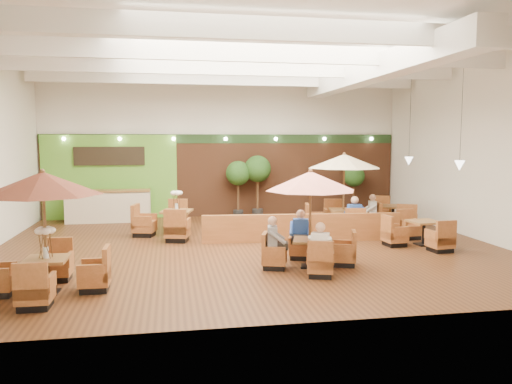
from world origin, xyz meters
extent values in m
plane|color=#381E0F|center=(0.00, 0.00, 0.00)|extent=(14.00, 14.00, 0.00)
cube|color=silver|center=(0.00, 6.00, 2.75)|extent=(14.00, 0.04, 5.50)
cube|color=silver|center=(0.00, -6.00, 2.75)|extent=(14.00, 0.04, 5.50)
cube|color=silver|center=(7.00, 0.00, 2.75)|extent=(0.04, 12.00, 5.50)
cube|color=white|center=(0.00, 0.00, 5.50)|extent=(14.00, 12.00, 0.04)
cube|color=brown|center=(0.00, 5.94, 1.60)|extent=(13.90, 0.10, 3.20)
cube|color=#1E3819|center=(0.00, 5.93, 3.05)|extent=(13.90, 0.12, 0.35)
cube|color=#5FA730|center=(-4.40, 5.88, 1.60)|extent=(5.00, 0.08, 3.20)
cube|color=black|center=(-4.40, 5.80, 2.40)|extent=(2.60, 0.08, 0.70)
cube|color=white|center=(3.50, 0.00, 4.95)|extent=(0.60, 11.00, 0.60)
cube|color=white|center=(0.00, -4.00, 5.15)|extent=(13.60, 0.12, 0.45)
cube|color=white|center=(0.00, -1.30, 5.15)|extent=(13.60, 0.12, 0.45)
cube|color=white|center=(0.00, 1.30, 5.15)|extent=(13.60, 0.12, 0.45)
cube|color=white|center=(0.00, 4.00, 5.15)|extent=(13.60, 0.12, 0.45)
cylinder|color=black|center=(5.80, -1.00, 3.90)|extent=(0.01, 0.01, 3.20)
cone|color=white|center=(5.80, -1.00, 2.30)|extent=(0.28, 0.28, 0.28)
cylinder|color=black|center=(5.80, 2.00, 3.90)|extent=(0.01, 0.01, 3.20)
cone|color=white|center=(5.80, 2.00, 2.30)|extent=(0.28, 0.28, 0.28)
sphere|color=#FFEAC6|center=(-6.00, 5.70, 3.05)|extent=(0.14, 0.14, 0.14)
sphere|color=#FFEAC6|center=(-4.00, 5.70, 3.05)|extent=(0.14, 0.14, 0.14)
sphere|color=#FFEAC6|center=(-2.00, 5.70, 3.05)|extent=(0.14, 0.14, 0.14)
sphere|color=#FFEAC6|center=(0.00, 5.70, 3.05)|extent=(0.14, 0.14, 0.14)
sphere|color=#FFEAC6|center=(2.00, 5.70, 3.05)|extent=(0.14, 0.14, 0.14)
sphere|color=#FFEAC6|center=(4.00, 5.70, 3.05)|extent=(0.14, 0.14, 0.14)
sphere|color=#FFEAC6|center=(6.00, 5.70, 3.05)|extent=(0.14, 0.14, 0.14)
cube|color=beige|center=(-4.40, 5.10, 0.55)|extent=(3.00, 0.70, 1.10)
cube|color=brown|center=(-4.40, 5.10, 1.15)|extent=(3.00, 0.75, 0.06)
cube|color=brown|center=(1.69, 0.45, 0.41)|extent=(5.94, 0.64, 0.82)
cube|color=brown|center=(-4.58, -3.58, 0.68)|extent=(0.81, 0.81, 0.06)
cylinder|color=black|center=(-4.58, -3.58, 0.35)|extent=(0.09, 0.09, 0.62)
cube|color=black|center=(-4.58, -3.58, 0.02)|extent=(0.43, 0.43, 0.04)
cube|color=brown|center=(-4.58, -4.48, 0.28)|extent=(0.59, 0.59, 0.30)
cube|color=brown|center=(-4.58, -4.72, 0.57)|extent=(0.59, 0.10, 0.66)
cube|color=brown|center=(-4.86, -4.47, 0.47)|extent=(0.08, 0.52, 0.26)
cube|color=brown|center=(-4.31, -4.48, 0.47)|extent=(0.08, 0.52, 0.26)
cube|color=black|center=(-4.58, -4.48, 0.07)|extent=(0.52, 0.52, 0.13)
cube|color=brown|center=(-4.58, -2.68, 0.28)|extent=(0.59, 0.59, 0.30)
cube|color=brown|center=(-4.58, -2.44, 0.57)|extent=(0.59, 0.10, 0.66)
cube|color=brown|center=(-4.31, -2.68, 0.47)|extent=(0.08, 0.52, 0.26)
cube|color=brown|center=(-4.86, -2.68, 0.47)|extent=(0.08, 0.52, 0.26)
cube|color=black|center=(-4.58, -2.68, 0.07)|extent=(0.52, 0.52, 0.13)
cube|color=brown|center=(-5.23, -3.58, 0.57)|extent=(0.10, 0.59, 0.66)
cube|color=brown|center=(-5.48, -3.31, 0.47)|extent=(0.52, 0.08, 0.26)
cube|color=brown|center=(-3.68, -3.58, 0.28)|extent=(0.59, 0.59, 0.30)
cube|color=brown|center=(-3.93, -3.58, 0.57)|extent=(0.10, 0.59, 0.66)
cube|color=brown|center=(-3.69, -3.85, 0.47)|extent=(0.52, 0.08, 0.26)
cube|color=brown|center=(-3.68, -3.31, 0.47)|extent=(0.52, 0.08, 0.26)
cube|color=black|center=(-3.68, -3.58, 0.07)|extent=(0.52, 0.52, 0.13)
cylinder|color=brown|center=(-4.58, -3.58, 1.18)|extent=(0.06, 0.06, 2.36)
cone|color=#5A281A|center=(-4.58, -3.58, 2.18)|extent=(2.27, 2.27, 0.45)
sphere|color=brown|center=(-4.58, -3.58, 2.41)|extent=(0.10, 0.10, 0.10)
cylinder|color=silver|center=(-4.58, -3.58, 0.82)|extent=(0.10, 0.10, 0.22)
cube|color=brown|center=(1.07, -2.50, 0.64)|extent=(0.95, 0.95, 0.05)
cylinder|color=black|center=(1.07, -2.50, 0.33)|extent=(0.09, 0.09, 0.59)
cube|color=black|center=(1.07, -2.50, 0.02)|extent=(0.50, 0.50, 0.04)
cube|color=brown|center=(1.07, -3.35, 0.27)|extent=(0.70, 0.70, 0.29)
cube|color=brown|center=(1.14, -3.57, 0.54)|extent=(0.56, 0.25, 0.63)
cube|color=brown|center=(0.82, -3.27, 0.45)|extent=(0.21, 0.49, 0.25)
cube|color=brown|center=(1.32, -3.43, 0.45)|extent=(0.21, 0.49, 0.25)
cube|color=black|center=(1.07, -3.35, 0.06)|extent=(0.62, 0.62, 0.13)
cube|color=brown|center=(1.07, -1.65, 0.27)|extent=(0.70, 0.70, 0.29)
cube|color=brown|center=(1.00, -1.43, 0.54)|extent=(0.56, 0.25, 0.63)
cube|color=brown|center=(1.32, -1.73, 0.45)|extent=(0.21, 0.49, 0.25)
cube|color=brown|center=(0.82, -1.57, 0.45)|extent=(0.21, 0.49, 0.25)
cube|color=black|center=(1.07, -1.65, 0.06)|extent=(0.62, 0.62, 0.13)
cube|color=brown|center=(0.22, -2.50, 0.27)|extent=(0.70, 0.70, 0.29)
cube|color=brown|center=(0.44, -2.43, 0.54)|extent=(0.25, 0.56, 0.63)
cube|color=brown|center=(0.30, -2.25, 0.45)|extent=(0.49, 0.21, 0.25)
cube|color=brown|center=(0.14, -2.75, 0.45)|extent=(0.49, 0.21, 0.25)
cube|color=black|center=(0.22, -2.50, 0.06)|extent=(0.62, 0.62, 0.13)
cube|color=brown|center=(1.92, -2.50, 0.27)|extent=(0.70, 0.70, 0.29)
cube|color=brown|center=(1.70, -2.57, 0.54)|extent=(0.25, 0.56, 0.63)
cube|color=brown|center=(1.85, -2.75, 0.45)|extent=(0.49, 0.21, 0.25)
cube|color=brown|center=(2.00, -2.25, 0.45)|extent=(0.49, 0.21, 0.25)
cube|color=black|center=(1.92, -2.50, 0.06)|extent=(0.62, 0.62, 0.13)
cylinder|color=brown|center=(1.07, -2.50, 1.12)|extent=(0.06, 0.06, 2.24)
cone|color=#D37566|center=(1.07, -2.50, 2.06)|extent=(2.15, 2.15, 0.45)
sphere|color=brown|center=(1.07, -2.50, 2.29)|extent=(0.10, 0.10, 0.10)
cube|color=brown|center=(3.41, 1.71, 0.72)|extent=(0.99, 0.99, 0.06)
cylinder|color=black|center=(3.41, 1.71, 0.37)|extent=(0.10, 0.10, 0.66)
cube|color=black|center=(3.41, 1.71, 0.02)|extent=(0.53, 0.53, 0.04)
cube|color=brown|center=(3.41, 0.76, 0.30)|extent=(0.73, 0.73, 0.32)
cube|color=brown|center=(3.46, 0.50, 0.60)|extent=(0.63, 0.21, 0.70)
cube|color=brown|center=(3.13, 0.81, 0.50)|extent=(0.18, 0.56, 0.28)
cube|color=brown|center=(3.70, 0.70, 0.50)|extent=(0.18, 0.56, 0.28)
cube|color=black|center=(3.41, 0.76, 0.07)|extent=(0.64, 0.64, 0.14)
cube|color=brown|center=(3.41, 2.66, 0.30)|extent=(0.73, 0.73, 0.32)
cube|color=brown|center=(3.36, 2.92, 0.60)|extent=(0.63, 0.21, 0.70)
cube|color=brown|center=(3.70, 2.61, 0.50)|extent=(0.18, 0.56, 0.28)
cube|color=brown|center=(3.13, 2.72, 0.50)|extent=(0.18, 0.56, 0.28)
cube|color=black|center=(3.41, 2.66, 0.07)|extent=(0.64, 0.64, 0.14)
cube|color=brown|center=(2.46, 1.71, 0.30)|extent=(0.73, 0.73, 0.32)
cube|color=brown|center=(2.71, 1.76, 0.60)|extent=(0.21, 0.63, 0.70)
cube|color=brown|center=(2.51, 2.00, 0.50)|extent=(0.56, 0.18, 0.28)
cube|color=brown|center=(2.40, 1.42, 0.50)|extent=(0.56, 0.18, 0.28)
cube|color=black|center=(2.46, 1.71, 0.07)|extent=(0.64, 0.64, 0.14)
cube|color=brown|center=(4.36, 1.71, 0.30)|extent=(0.73, 0.73, 0.32)
cube|color=brown|center=(4.11, 1.66, 0.60)|extent=(0.21, 0.63, 0.70)
cube|color=brown|center=(4.31, 1.42, 0.50)|extent=(0.56, 0.18, 0.28)
cube|color=brown|center=(4.42, 2.00, 0.50)|extent=(0.56, 0.18, 0.28)
cube|color=black|center=(4.36, 1.71, 0.07)|extent=(0.64, 0.64, 0.14)
cylinder|color=brown|center=(3.41, 1.71, 1.25)|extent=(0.06, 0.06, 2.51)
cone|color=#C8B68C|center=(3.41, 1.71, 2.33)|extent=(2.41, 2.41, 0.45)
sphere|color=brown|center=(3.41, 1.71, 2.56)|extent=(0.10, 0.10, 0.10)
cube|color=brown|center=(-1.97, 2.08, 0.76)|extent=(1.09, 1.09, 0.06)
cylinder|color=black|center=(-1.97, 2.08, 0.39)|extent=(0.11, 0.11, 0.70)
cube|color=black|center=(-1.97, 2.08, 0.02)|extent=(0.58, 0.58, 0.04)
cube|color=brown|center=(-1.97, 1.07, 0.32)|extent=(0.80, 0.80, 0.34)
cube|color=brown|center=(-1.91, 0.80, 0.64)|extent=(0.66, 0.26, 0.74)
cube|color=brown|center=(-2.27, 1.14, 0.53)|extent=(0.22, 0.59, 0.30)
cube|color=brown|center=(-1.68, 0.99, 0.53)|extent=(0.22, 0.59, 0.30)
cube|color=black|center=(-1.97, 1.07, 0.07)|extent=(0.71, 0.71, 0.15)
cube|color=brown|center=(-1.97, 3.08, 0.32)|extent=(0.80, 0.80, 0.34)
cube|color=brown|center=(-2.04, 3.35, 0.64)|extent=(0.66, 0.26, 0.74)
cube|color=brown|center=(-1.68, 3.01, 0.53)|extent=(0.22, 0.59, 0.30)
cube|color=brown|center=(-2.27, 3.16, 0.53)|extent=(0.22, 0.59, 0.30)
cube|color=black|center=(-1.97, 3.08, 0.07)|extent=(0.71, 0.71, 0.15)
cube|color=brown|center=(-2.98, 2.08, 0.32)|extent=(0.80, 0.80, 0.34)
cube|color=brown|center=(-2.71, 2.14, 0.64)|extent=(0.26, 0.66, 0.74)
cube|color=brown|center=(-2.91, 2.37, 0.53)|extent=(0.59, 0.22, 0.30)
cube|color=brown|center=(-3.06, 1.78, 0.53)|extent=(0.59, 0.22, 0.30)
cube|color=black|center=(-2.98, 2.08, 0.07)|extent=(0.71, 0.71, 0.15)
cylinder|color=silver|center=(-1.97, 2.08, 0.91)|extent=(0.10, 0.10, 0.22)
cube|color=brown|center=(5.00, -0.63, 0.67)|extent=(0.87, 0.87, 0.06)
cylinder|color=black|center=(5.00, -0.63, 0.35)|extent=(0.09, 0.09, 0.62)
cube|color=black|center=(5.00, -0.63, 0.02)|extent=(0.46, 0.46, 0.04)
cube|color=brown|center=(5.00, -1.52, 0.28)|extent=(0.63, 0.63, 0.30)
cube|color=brown|center=(4.98, -1.76, 0.56)|extent=(0.59, 0.15, 0.66)
cube|color=brown|center=(4.73, -1.55, 0.47)|extent=(0.12, 0.52, 0.26)
cube|color=brown|center=(5.27, -1.49, 0.47)|extent=(0.12, 0.52, 0.26)
cube|color=black|center=(5.00, -1.52, 0.07)|extent=(0.56, 0.56, 0.13)
cube|color=brown|center=(5.00, 0.26, 0.28)|extent=(0.63, 0.63, 0.30)
cube|color=brown|center=(5.02, 0.50, 0.56)|extent=(0.59, 0.15, 0.66)
cube|color=brown|center=(5.27, 0.29, 0.47)|extent=(0.12, 0.52, 0.26)
cube|color=brown|center=(4.73, 0.23, 0.47)|extent=(0.12, 0.52, 0.26)
cube|color=black|center=(5.00, 0.26, 0.07)|extent=(0.56, 0.56, 0.13)
cube|color=brown|center=(4.11, -0.63, 0.28)|extent=(0.63, 0.63, 0.30)
cube|color=brown|center=(4.35, -0.65, 0.56)|extent=(0.15, 0.59, 0.66)
cube|color=brown|center=(4.08, -0.36, 0.47)|extent=(0.52, 0.12, 0.26)
cube|color=brown|center=(4.13, -0.90, 0.47)|extent=(0.52, 0.12, 0.26)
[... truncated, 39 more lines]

